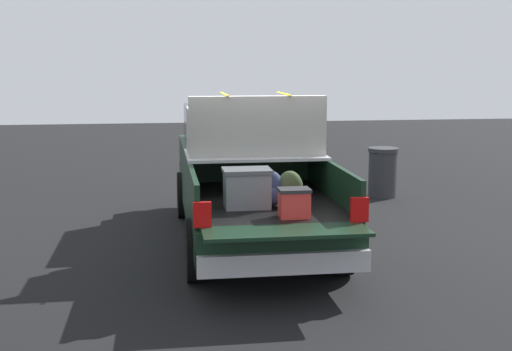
{
  "coord_description": "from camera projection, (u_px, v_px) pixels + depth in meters",
  "views": [
    {
      "loc": [
        -9.8,
        1.32,
        2.67
      ],
      "look_at": [
        -0.6,
        0.0,
        1.1
      ],
      "focal_mm": 47.62,
      "sensor_mm": 36.0,
      "label": 1
    }
  ],
  "objects": [
    {
      "name": "pickup_truck",
      "position": [
        247.0,
        173.0,
        10.4
      ],
      "size": [
        6.05,
        2.06,
        2.23
      ],
      "color": "black",
      "rests_on": "ground_plane"
    },
    {
      "name": "ground_plane",
      "position": [
        250.0,
        241.0,
        10.19
      ],
      "size": [
        40.0,
        40.0,
        0.0
      ],
      "primitive_type": "plane",
      "color": "black"
    },
    {
      "name": "trash_can",
      "position": [
        383.0,
        172.0,
        13.45
      ],
      "size": [
        0.6,
        0.6,
        0.98
      ],
      "color": "#2D2D33",
      "rests_on": "ground_plane"
    }
  ]
}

